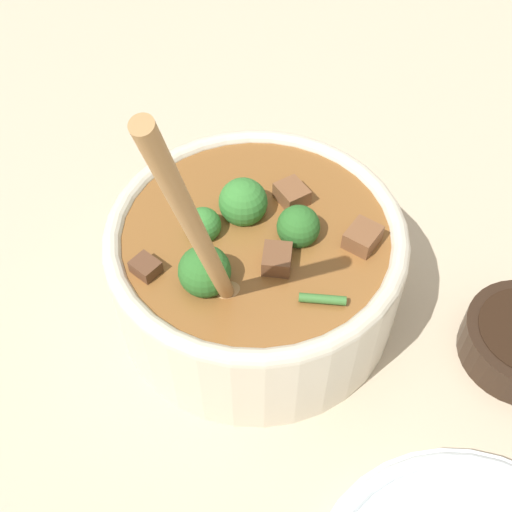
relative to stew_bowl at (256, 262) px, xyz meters
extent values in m
plane|color=#C6B293|center=(0.00, 0.00, -0.06)|extent=(4.00, 4.00, 0.00)
cylinder|color=beige|center=(0.00, 0.00, -0.01)|extent=(0.25, 0.25, 0.10)
torus|color=beige|center=(0.00, 0.00, 0.04)|extent=(0.25, 0.25, 0.02)
cylinder|color=brown|center=(0.00, 0.00, 0.01)|extent=(0.23, 0.23, 0.07)
sphere|color=#387F33|center=(0.00, 0.02, 0.05)|extent=(0.04, 0.04, 0.04)
cylinder|color=#6B9956|center=(0.00, 0.02, 0.02)|extent=(0.01, 0.01, 0.02)
sphere|color=#2D6B28|center=(0.03, -0.02, 0.05)|extent=(0.04, 0.04, 0.04)
cylinder|color=#6B9956|center=(0.03, -0.02, 0.02)|extent=(0.01, 0.01, 0.02)
sphere|color=#2D6B28|center=(-0.06, -0.03, 0.05)|extent=(0.04, 0.04, 0.04)
cylinder|color=#6B9956|center=(-0.06, -0.03, 0.02)|extent=(0.01, 0.01, 0.02)
sphere|color=#387F33|center=(-0.04, 0.02, 0.05)|extent=(0.03, 0.03, 0.03)
cylinder|color=#6B9956|center=(-0.04, 0.02, 0.03)|extent=(0.01, 0.01, 0.01)
cube|color=brown|center=(0.00, -0.04, 0.04)|extent=(0.03, 0.03, 0.02)
cube|color=brown|center=(0.04, 0.02, 0.04)|extent=(0.02, 0.03, 0.02)
cube|color=brown|center=(-0.09, 0.01, 0.04)|extent=(0.02, 0.03, 0.02)
cube|color=brown|center=(0.07, -0.05, 0.04)|extent=(0.04, 0.03, 0.02)
cylinder|color=#3D7533|center=(0.01, -0.08, 0.04)|extent=(0.03, 0.02, 0.01)
ellipsoid|color=#A87A47|center=(-0.04, -0.04, 0.03)|extent=(0.04, 0.03, 0.01)
cylinder|color=#A87A47|center=(-0.07, -0.07, 0.14)|extent=(0.07, 0.07, 0.23)
camera|label=1|loc=(-0.15, -0.31, 0.43)|focal=45.00mm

